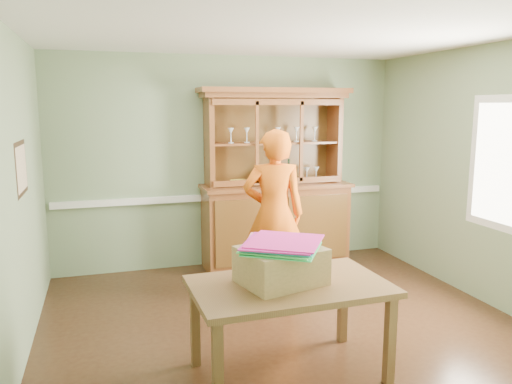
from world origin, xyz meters
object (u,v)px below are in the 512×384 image
object	(u,v)px
dining_table	(290,294)
china_hutch	(275,204)
cardboard_box	(281,265)
person	(274,214)

from	to	relation	value
dining_table	china_hutch	bearing A→B (deg)	71.57
cardboard_box	person	xyz separation A→B (m)	(0.48, 1.56, 0.04)
dining_table	cardboard_box	size ratio (longest dim) A/B	2.54
china_hutch	dining_table	xyz separation A→B (m)	(-0.81, -2.64, -0.15)
dining_table	cardboard_box	world-z (taller)	cardboard_box
cardboard_box	china_hutch	bearing A→B (deg)	71.60
china_hutch	person	bearing A→B (deg)	-110.08
china_hutch	dining_table	world-z (taller)	china_hutch
dining_table	person	world-z (taller)	person
cardboard_box	person	bearing A→B (deg)	72.74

